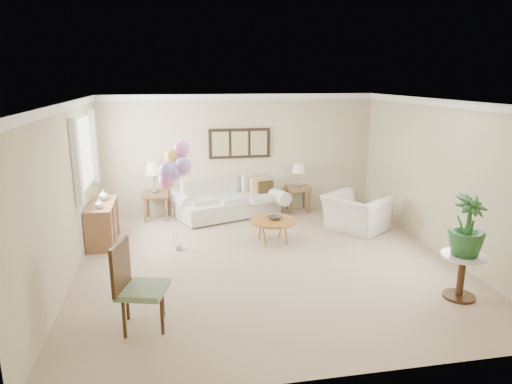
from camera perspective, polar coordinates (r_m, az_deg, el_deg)
ground_plane at (r=7.55m, az=1.45°, el=-8.82°), size 6.00×6.00×0.00m
room_shell at (r=7.15m, az=0.52°, el=3.49°), size 6.04×6.04×2.60m
wall_art_triptych at (r=9.97m, az=-2.05°, el=6.10°), size 1.35×0.06×0.65m
sofa at (r=9.91m, az=-3.43°, el=-1.11°), size 2.62×1.56×0.87m
end_table_left at (r=9.87m, az=-12.47°, el=-0.55°), size 0.55×0.50×0.60m
end_table_right at (r=10.28m, az=5.29°, el=0.18°), size 0.52×0.47×0.57m
lamp_left at (r=9.73m, az=-12.66°, el=2.83°), size 0.37×0.37×0.65m
lamp_right at (r=10.17m, az=5.35°, el=2.91°), size 0.30×0.30×0.53m
coffee_table at (r=8.33m, az=2.14°, el=-3.70°), size 0.85×0.85×0.43m
decor_bowl at (r=8.33m, az=2.38°, el=-3.25°), size 0.32×0.32×0.06m
armchair at (r=9.19m, az=12.37°, el=-2.58°), size 1.40×1.44×0.71m
side_table at (r=6.85m, az=24.40°, el=-8.35°), size 0.58×0.58×0.63m
potted_plant at (r=6.64m, az=24.93°, el=-3.83°), size 0.57×0.57×0.84m
accent_chair at (r=5.70m, az=-14.84°, el=-11.01°), size 0.66×0.66×1.10m
credenza at (r=8.79m, az=-18.61°, el=-3.67°), size 0.46×1.20×0.74m
vase_white at (r=8.35m, az=-19.01°, el=-1.36°), size 0.21×0.21×0.17m
vase_sage at (r=8.87m, az=-18.54°, el=-0.36°), size 0.21×0.21×0.19m
balloon_cluster at (r=7.77m, az=-10.22°, el=3.17°), size 0.55×0.50×1.92m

